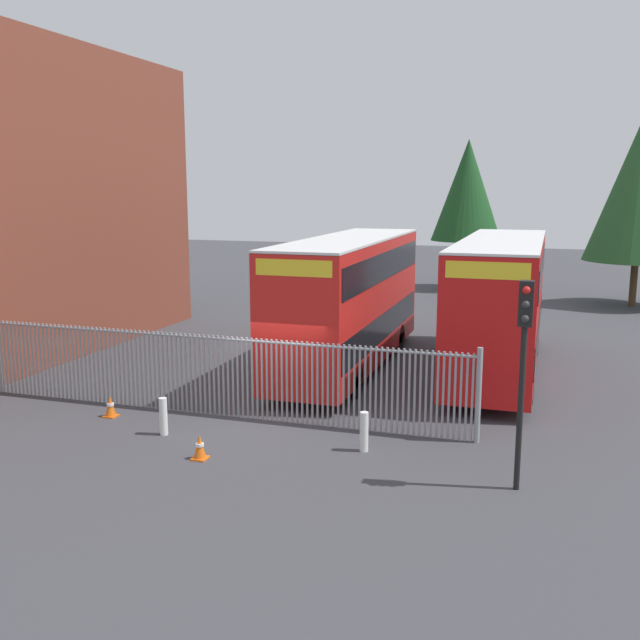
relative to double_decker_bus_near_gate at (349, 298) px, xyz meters
name	(u,v)px	position (x,y,z in m)	size (l,w,h in m)	color
ground_plane	(353,354)	(-0.35, 1.96, -2.42)	(100.00, 100.00, 0.00)	#3D3D42
palisade_fence	(211,372)	(-2.13, -6.04, -1.24)	(14.24, 0.14, 2.35)	gray
double_decker_bus_near_gate	(349,298)	(0.00, 0.00, 0.00)	(2.54, 10.81, 4.42)	red
double_decker_bus_behind_fence_left	(500,300)	(4.88, 0.98, 0.00)	(2.54, 10.81, 4.42)	red
bollard_near_left	(163,416)	(-2.56, -7.88, -1.95)	(0.20, 0.20, 0.95)	silver
bollard_center_front	(364,432)	(2.47, -7.45, -1.95)	(0.20, 0.20, 0.95)	silver
traffic_cone_by_gate	(110,406)	(-4.64, -7.07, -2.13)	(0.34, 0.34, 0.59)	orange
traffic_cone_mid_forecourt	(200,447)	(-0.95, -9.07, -2.13)	(0.34, 0.34, 0.59)	orange
traffic_light_kerbside	(524,347)	(5.97, -8.57, 0.56)	(0.28, 0.33, 4.30)	black
tree_short_side	(467,190)	(1.48, 20.53, 3.43)	(4.13, 4.13, 8.82)	#4C3823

